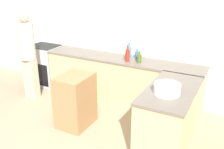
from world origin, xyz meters
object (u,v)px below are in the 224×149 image
mixing_bowl (167,89)px  dish_soap_bottle (129,52)px  water_bottle_blue (137,55)px  olive_oil_bottle (139,58)px  person_by_range (28,53)px  range_oven (46,65)px  island_table (75,101)px  hot_sauce_bottle (128,55)px

mixing_bowl → dish_soap_bottle: 1.65m
water_bottle_blue → olive_oil_bottle: (0.13, -0.21, 0.01)m
mixing_bowl → person_by_range: size_ratio=0.21×
range_oven → mixing_bowl: mixing_bowl is taller
island_table → olive_oil_bottle: (0.69, 1.11, 0.54)m
range_oven → water_bottle_blue: (2.24, 0.12, 0.52)m
olive_oil_bottle → person_by_range: person_by_range is taller
water_bottle_blue → olive_oil_bottle: 0.24m
hot_sauce_bottle → island_table: bearing=-113.8°
dish_soap_bottle → person_by_range: bearing=-156.6°
person_by_range → water_bottle_blue: bearing=23.5°
mixing_bowl → hot_sauce_bottle: size_ratio=1.17×
range_oven → person_by_range: size_ratio=0.51×
water_bottle_blue → hot_sauce_bottle: (-0.09, -0.24, 0.05)m
water_bottle_blue → hot_sauce_bottle: bearing=-110.7°
water_bottle_blue → dish_soap_bottle: dish_soap_bottle is taller
mixing_bowl → olive_oil_bottle: size_ratio=1.69×
range_oven → hot_sauce_bottle: hot_sauce_bottle is taller
dish_soap_bottle → hot_sauce_bottle: size_ratio=1.01×
mixing_bowl → dish_soap_bottle: (-1.11, 1.22, 0.05)m
hot_sauce_bottle → water_bottle_blue: bearing=69.3°
range_oven → island_table: range_oven is taller
range_oven → hot_sauce_bottle: (2.15, -0.12, 0.57)m
water_bottle_blue → person_by_range: (-1.99, -0.86, -0.00)m
person_by_range → olive_oil_bottle: bearing=17.3°
island_table → mixing_bowl: (1.54, 0.03, 0.53)m
range_oven → dish_soap_bottle: 2.18m
island_table → person_by_range: 1.58m
olive_oil_bottle → island_table: bearing=-122.0°
hot_sauce_bottle → olive_oil_bottle: bearing=10.0°
island_table → dish_soap_bottle: dish_soap_bottle is taller
range_oven → mixing_bowl: bearing=-19.8°
mixing_bowl → dish_soap_bottle: bearing=132.5°
range_oven → person_by_range: (0.25, -0.74, 0.52)m
hot_sauce_bottle → person_by_range: size_ratio=0.18×
mixing_bowl → person_by_range: person_by_range is taller
olive_oil_bottle → person_by_range: (-2.12, -0.66, -0.01)m
island_table → hot_sauce_bottle: (0.47, 1.07, 0.58)m
island_table → olive_oil_bottle: olive_oil_bottle is taller
range_oven → island_table: bearing=-35.3°
dish_soap_bottle → person_by_range: 2.01m
mixing_bowl → dish_soap_bottle: size_ratio=1.16×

